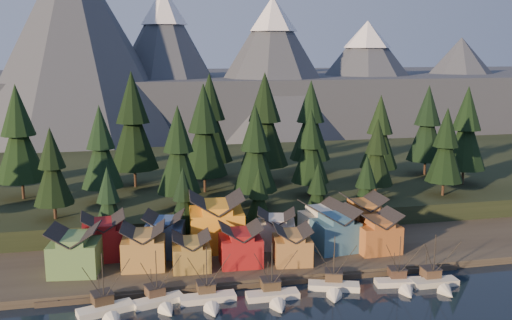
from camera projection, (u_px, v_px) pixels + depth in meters
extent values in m
cube|color=#312C24|center=(237.00, 240.00, 129.80)|extent=(400.00, 50.00, 1.50)
cube|color=black|center=(207.00, 181.00, 177.27)|extent=(420.00, 100.00, 6.00)
cube|color=#484033|center=(260.00, 281.00, 107.33)|extent=(80.00, 4.00, 1.00)
cube|color=#444B57|center=(171.00, 101.00, 318.68)|extent=(560.00, 160.00, 30.00)
cone|color=#444B57|center=(74.00, 45.00, 245.85)|extent=(100.00, 100.00, 90.00)
cone|color=#444B57|center=(165.00, 65.00, 273.36)|extent=(80.00, 80.00, 72.00)
cone|color=white|center=(164.00, 6.00, 268.13)|extent=(22.40, 22.40, 17.28)
cone|color=#444B57|center=(272.00, 69.00, 272.92)|extent=(84.00, 84.00, 68.00)
cone|color=white|center=(273.00, 14.00, 267.98)|extent=(23.52, 23.52, 16.32)
cone|color=#444B57|center=(366.00, 77.00, 300.95)|extent=(92.00, 92.00, 58.00)
cone|color=white|center=(367.00, 34.00, 296.73)|extent=(25.76, 25.76, 13.92)
cone|color=#444B57|center=(459.00, 82.00, 322.19)|extent=(88.00, 88.00, 50.00)
cube|color=white|center=(105.00, 311.00, 95.36)|extent=(9.70, 5.64, 1.63)
cube|color=black|center=(106.00, 314.00, 95.48)|extent=(9.93, 5.76, 0.36)
cube|color=#423423|center=(102.00, 298.00, 96.49)|extent=(4.01, 3.88, 1.83)
cube|color=#292627|center=(102.00, 293.00, 96.30)|extent=(4.27, 4.13, 0.20)
cylinder|color=black|center=(103.00, 280.00, 94.82)|extent=(0.18, 0.18, 9.16)
cylinder|color=black|center=(99.00, 286.00, 97.85)|extent=(0.14, 0.14, 4.48)
cube|color=white|center=(158.00, 302.00, 98.81)|extent=(9.21, 5.29, 1.51)
cone|color=white|center=(168.00, 313.00, 94.71)|extent=(3.58, 3.69, 2.83)
cube|color=black|center=(158.00, 305.00, 98.92)|extent=(9.42, 5.40, 0.33)
cube|color=brown|center=(155.00, 291.00, 99.89)|extent=(3.72, 3.59, 1.70)
cube|color=#292627|center=(155.00, 286.00, 99.71)|extent=(3.95, 3.83, 0.19)
cylinder|color=black|center=(156.00, 274.00, 98.32)|extent=(0.17, 0.17, 8.48)
cylinder|color=black|center=(151.00, 280.00, 101.19)|extent=(0.13, 0.13, 4.14)
cube|color=silver|center=(208.00, 299.00, 99.88)|extent=(9.95, 3.25, 1.54)
cone|color=silver|center=(213.00, 313.00, 94.75)|extent=(3.01, 3.47, 2.89)
cube|color=black|center=(208.00, 302.00, 99.99)|extent=(10.19, 3.31, 0.34)
cube|color=#4E3E2A|center=(206.00, 287.00, 101.31)|extent=(3.19, 3.00, 1.73)
cube|color=#292627|center=(206.00, 282.00, 101.12)|extent=(3.39, 3.20, 0.19)
cylinder|color=black|center=(207.00, 271.00, 99.49)|extent=(0.17, 0.17, 8.67)
cylinder|color=black|center=(204.00, 276.00, 102.99)|extent=(0.13, 0.13, 4.24)
cube|color=silver|center=(273.00, 296.00, 100.99)|extent=(9.41, 3.11, 1.60)
cone|color=silver|center=(280.00, 309.00, 96.05)|extent=(3.03, 3.24, 3.00)
cube|color=black|center=(273.00, 299.00, 101.10)|extent=(9.64, 3.16, 0.35)
cube|color=#493B27|center=(270.00, 284.00, 102.34)|extent=(3.23, 3.03, 1.80)
cube|color=#292627|center=(270.00, 279.00, 102.15)|extent=(3.43, 3.24, 0.20)
cylinder|color=black|center=(272.00, 267.00, 100.53)|extent=(0.18, 0.18, 8.99)
cylinder|color=black|center=(268.00, 273.00, 103.94)|extent=(0.14, 0.14, 4.40)
cube|color=silver|center=(334.00, 287.00, 104.85)|extent=(9.82, 5.76, 1.58)
cone|color=silver|center=(335.00, 299.00, 99.83)|extent=(3.82, 3.97, 2.96)
cube|color=black|center=(334.00, 290.00, 104.96)|extent=(10.06, 5.88, 0.35)
cube|color=#4D3C29|center=(334.00, 276.00, 106.23)|extent=(3.93, 3.81, 1.78)
cube|color=#292627|center=(334.00, 271.00, 106.04)|extent=(4.18, 4.06, 0.20)
cylinder|color=black|center=(334.00, 259.00, 104.41)|extent=(0.18, 0.18, 8.89)
cylinder|color=black|center=(333.00, 265.00, 107.86)|extent=(0.14, 0.14, 4.35)
cube|color=silver|center=(399.00, 283.00, 106.65)|extent=(9.37, 3.99, 1.48)
cone|color=silver|center=(409.00, 295.00, 101.78)|extent=(3.17, 3.45, 2.77)
cube|color=black|center=(399.00, 286.00, 106.75)|extent=(9.59, 4.07, 0.32)
cube|color=#463225|center=(397.00, 273.00, 108.00)|extent=(3.31, 3.15, 1.66)
cube|color=#292627|center=(397.00, 268.00, 107.82)|extent=(3.52, 3.36, 0.18)
cylinder|color=black|center=(400.00, 258.00, 106.26)|extent=(0.17, 0.17, 8.31)
cylinder|color=black|center=(394.00, 263.00, 109.59)|extent=(0.13, 0.13, 4.06)
cube|color=beige|center=(434.00, 283.00, 106.59)|extent=(8.77, 2.92, 1.54)
cone|color=beige|center=(448.00, 294.00, 101.98)|extent=(2.90, 3.00, 2.89)
cube|color=black|center=(434.00, 286.00, 106.70)|extent=(8.99, 2.97, 0.34)
cube|color=brown|center=(431.00, 273.00, 107.84)|extent=(3.09, 2.90, 1.73)
cube|color=#292627|center=(431.00, 268.00, 107.65)|extent=(3.28, 3.09, 0.19)
cylinder|color=black|center=(435.00, 257.00, 106.13)|extent=(0.17, 0.17, 8.66)
cylinder|color=black|center=(426.00, 262.00, 109.32)|extent=(0.13, 0.13, 4.23)
cube|color=#548045|center=(75.00, 257.00, 108.18)|extent=(10.01, 9.04, 6.21)
cube|color=#548045|center=(74.00, 238.00, 107.46)|extent=(5.96, 8.34, 1.27)
cube|color=#A3793A|center=(144.00, 253.00, 110.97)|extent=(8.88, 8.06, 5.93)
cube|color=#A3793A|center=(143.00, 235.00, 110.29)|extent=(5.19, 7.56, 1.15)
cube|color=olive|center=(191.00, 257.00, 110.28)|extent=(7.54, 7.08, 4.81)
cube|color=olive|center=(191.00, 243.00, 109.72)|extent=(4.29, 6.78, 1.01)
cube|color=maroon|center=(241.00, 250.00, 112.52)|extent=(8.33, 7.42, 5.68)
cube|color=maroon|center=(240.00, 234.00, 111.87)|extent=(4.70, 7.13, 1.13)
cube|color=olive|center=(292.00, 250.00, 113.64)|extent=(8.01, 8.01, 5.14)
cube|color=olive|center=(292.00, 235.00, 113.05)|extent=(4.78, 7.47, 1.01)
cube|color=#35607D|center=(335.00, 236.00, 120.30)|extent=(9.61, 8.44, 6.41)
cube|color=#35607D|center=(336.00, 218.00, 119.57)|extent=(5.71, 7.76, 1.22)
cube|color=#AA5F2B|center=(377.00, 238.00, 119.96)|extent=(8.78, 7.75, 5.86)
cube|color=#AA5F2B|center=(377.00, 222.00, 119.29)|extent=(4.94, 7.47, 1.20)
cube|color=maroon|center=(104.00, 242.00, 115.91)|extent=(8.83, 7.94, 6.56)
cube|color=maroon|center=(103.00, 224.00, 115.17)|extent=(5.03, 7.59, 1.19)
cube|color=#385285|center=(165.00, 240.00, 117.80)|extent=(9.26, 8.88, 6.41)
cube|color=#385285|center=(164.00, 222.00, 117.08)|extent=(5.76, 8.00, 1.11)
cube|color=orange|center=(217.00, 229.00, 121.32)|extent=(11.90, 10.35, 8.39)
cube|color=orange|center=(216.00, 207.00, 120.37)|extent=(6.86, 9.77, 1.57)
cube|color=beige|center=(276.00, 234.00, 122.41)|extent=(9.28, 8.27, 5.59)
cube|color=beige|center=(276.00, 219.00, 121.78)|extent=(5.79, 7.27, 1.11)
cube|color=silver|center=(321.00, 227.00, 126.52)|extent=(9.00, 8.23, 6.29)
cube|color=silver|center=(321.00, 211.00, 125.81)|extent=(5.37, 7.59, 1.14)
cube|color=#BB7030|center=(363.00, 222.00, 128.92)|extent=(8.57, 8.03, 6.96)
cube|color=#BB7030|center=(363.00, 205.00, 128.15)|extent=(4.71, 7.87, 1.20)
cylinder|color=#332319|center=(23.00, 189.00, 144.45)|extent=(0.70, 0.70, 5.11)
cone|color=black|center=(20.00, 146.00, 142.34)|extent=(12.50, 12.50, 17.61)
cone|color=black|center=(17.00, 110.00, 140.60)|extent=(8.52, 8.52, 12.78)
cylinder|color=#332319|center=(55.00, 211.00, 127.57)|extent=(0.70, 0.70, 3.65)
cone|color=black|center=(53.00, 176.00, 126.06)|extent=(8.92, 8.92, 12.57)
cone|color=black|center=(51.00, 148.00, 124.82)|extent=(6.08, 6.08, 9.12)
cylinder|color=#332319|center=(103.00, 194.00, 141.14)|extent=(0.70, 0.70, 4.27)
cone|color=black|center=(101.00, 157.00, 139.37)|extent=(10.43, 10.43, 14.70)
cone|color=black|center=(100.00, 127.00, 137.92)|extent=(7.11, 7.11, 10.67)
cylinder|color=#332319|center=(135.00, 177.00, 157.09)|extent=(0.70, 0.70, 5.59)
cone|color=black|center=(133.00, 133.00, 154.78)|extent=(13.67, 13.67, 19.26)
cone|color=black|center=(132.00, 97.00, 152.88)|extent=(9.32, 9.32, 13.98)
cylinder|color=#332319|center=(180.00, 200.00, 135.40)|extent=(0.70, 0.70, 4.36)
cone|color=black|center=(179.00, 161.00, 133.59)|extent=(10.66, 10.66, 15.02)
cone|color=black|center=(178.00, 128.00, 132.11)|extent=(7.27, 7.27, 10.90)
cylinder|color=#332319|center=(205.00, 183.00, 151.41)|extent=(0.70, 0.70, 5.08)
cone|color=black|center=(204.00, 142.00, 149.30)|extent=(12.41, 12.41, 17.48)
cone|color=black|center=(204.00, 108.00, 147.58)|extent=(8.46, 8.46, 12.69)
cylinder|color=#332319|center=(255.00, 198.00, 137.32)|extent=(0.70, 0.70, 4.35)
cone|color=black|center=(255.00, 160.00, 135.52)|extent=(10.62, 10.62, 14.97)
cone|color=black|center=(255.00, 127.00, 134.05)|extent=(7.24, 7.24, 10.86)
cylinder|color=#332319|center=(265.00, 173.00, 161.91)|extent=(0.70, 0.70, 5.50)
cone|color=black|center=(265.00, 132.00, 159.63)|extent=(13.45, 13.45, 18.95)
cone|color=black|center=(265.00, 97.00, 157.76)|extent=(9.17, 9.17, 13.75)
cylinder|color=#332319|center=(310.00, 188.00, 147.48)|extent=(0.70, 0.70, 3.98)
cone|color=black|center=(310.00, 156.00, 145.83)|extent=(9.73, 9.73, 13.72)
cone|color=black|center=(311.00, 128.00, 144.48)|extent=(6.64, 6.64, 9.96)
cylinder|color=#332319|center=(310.00, 166.00, 173.04)|extent=(0.70, 0.70, 5.01)
cone|color=black|center=(310.00, 131.00, 170.97)|extent=(12.24, 12.24, 17.25)
cone|color=black|center=(311.00, 101.00, 169.26)|extent=(8.35, 8.35, 12.52)
cylinder|color=#332319|center=(375.00, 190.00, 146.15)|extent=(0.70, 0.70, 3.58)
cone|color=black|center=(377.00, 161.00, 144.66)|extent=(8.75, 8.75, 12.33)
cone|color=black|center=(378.00, 136.00, 143.44)|extent=(5.97, 5.97, 8.95)
cylinder|color=#332319|center=(378.00, 174.00, 163.10)|extent=(0.70, 0.70, 4.39)
cone|color=black|center=(379.00, 142.00, 161.29)|extent=(10.73, 10.73, 15.12)
cone|color=black|center=(381.00, 114.00, 159.79)|extent=(7.31, 7.31, 10.97)
cylinder|color=#332319|center=(443.00, 188.00, 148.03)|extent=(0.70, 0.70, 4.03)
cone|color=black|center=(445.00, 155.00, 146.36)|extent=(9.85, 9.85, 13.89)
cone|color=black|center=(447.00, 127.00, 144.99)|extent=(6.72, 6.72, 10.08)
cylinder|color=#332319|center=(425.00, 167.00, 172.66)|extent=(0.70, 0.70, 4.75)
cone|color=black|center=(427.00, 133.00, 170.69)|extent=(11.62, 11.62, 16.37)
cone|color=black|center=(428.00, 105.00, 169.08)|extent=(7.92, 7.92, 11.88)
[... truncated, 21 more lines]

